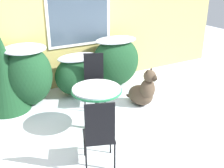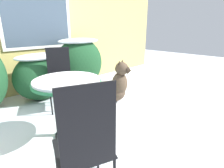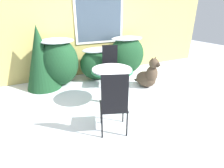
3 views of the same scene
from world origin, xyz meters
name	(u,v)px [view 3 (image 3 of 3)]	position (x,y,z in m)	size (l,w,h in m)	color
ground_plane	(137,100)	(0.00, 0.00, 0.00)	(16.00, 16.00, 0.00)	white
house_wall	(97,15)	(0.00, 2.20, 1.70)	(8.00, 0.10, 3.40)	tan
shrub_left	(59,61)	(-1.28, 1.68, 0.64)	(0.96, 0.96, 1.20)	#194223
shrub_middle	(98,63)	(-0.25, 1.59, 0.48)	(1.03, 0.64, 0.90)	#194223
shrub_right	(127,54)	(0.69, 1.65, 0.60)	(1.13, 0.76, 1.13)	#194223
evergreen_bush	(41,58)	(-1.71, 1.63, 0.76)	(0.84, 0.84, 1.53)	#194223
patio_table	(112,75)	(-0.55, 0.13, 0.65)	(0.82, 0.82, 0.77)	black
patio_chair_near_table	(110,66)	(-0.17, 1.01, 0.54)	(0.55, 0.55, 1.03)	black
patio_chair_far_side	(114,103)	(-0.95, -0.75, 0.54)	(0.54, 0.54, 1.03)	black
dog	(148,76)	(0.65, 0.50, 0.29)	(0.56, 0.74, 0.80)	#4C3D2D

